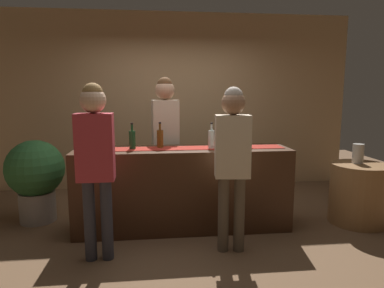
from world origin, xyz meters
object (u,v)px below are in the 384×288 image
wine_bottle_clear (211,139)px  vase_on_side_table (358,154)px  potted_plant_tall (36,175)px  customer_browsing (95,153)px  wine_bottle_amber (160,138)px  wine_glass_mid_counter (88,141)px  wine_glass_far_end (226,139)px  customer_sipping (232,152)px  wine_glass_near_customer (250,139)px  bartender (165,129)px  round_side_table (359,194)px  wine_bottle_green (132,139)px

wine_bottle_clear → vase_on_side_table: (1.83, 0.03, -0.21)m
potted_plant_tall → customer_browsing: bearing=-49.8°
wine_bottle_amber → vase_on_side_table: size_ratio=1.26×
wine_glass_mid_counter → customer_browsing: customer_browsing is taller
wine_bottle_amber → customer_browsing: (-0.61, -0.75, -0.03)m
wine_glass_far_end → potted_plant_tall: (-2.30, 0.47, -0.47)m
wine_glass_mid_counter → customer_sipping: bearing=-24.0°
customer_browsing → vase_on_side_table: customer_browsing is taller
wine_bottle_amber → wine_glass_mid_counter: bearing=-176.7°
wine_glass_near_customer → vase_on_side_table: bearing=1.1°
bartender → customer_sipping: size_ratio=1.09×
wine_glass_mid_counter → wine_glass_far_end: same height
wine_bottle_amber → wine_glass_far_end: bearing=-9.3°
wine_bottle_clear → wine_glass_far_end: (0.17, -0.01, -0.01)m
wine_bottle_clear → vase_on_side_table: 1.84m
wine_glass_far_end → wine_bottle_clear: bearing=176.6°
wine_glass_near_customer → potted_plant_tall: bearing=170.0°
wine_glass_mid_counter → wine_glass_far_end: (1.57, -0.08, 0.00)m
wine_glass_near_customer → round_side_table: wine_glass_near_customer is taller
bartender → wine_glass_far_end: bearing=128.3°
wine_glass_mid_counter → customer_sipping: (1.51, -0.67, -0.05)m
vase_on_side_table → bartender: bearing=165.7°
wine_glass_near_customer → wine_glass_far_end: (-0.28, -0.01, 0.00)m
wine_bottle_green → round_side_table: (2.74, -0.09, -0.70)m
wine_bottle_amber → customer_sipping: bearing=-45.8°
wine_glass_far_end → potted_plant_tall: wine_glass_far_end is taller
wine_glass_far_end → wine_glass_near_customer: bearing=2.7°
vase_on_side_table → wine_bottle_amber: bearing=178.0°
vase_on_side_table → potted_plant_tall: 3.99m
vase_on_side_table → wine_glass_near_customer: bearing=-178.9°
customer_sipping → round_side_table: 1.93m
wine_glass_far_end → customer_browsing: bearing=-155.3°
wine_glass_far_end → bartender: bartender is taller
customer_sipping → customer_browsing: (-1.31, -0.04, 0.02)m
wine_bottle_clear → customer_browsing: size_ratio=0.18×
wine_bottle_clear → wine_glass_mid_counter: 1.40m
wine_bottle_amber → bartender: bearing=81.4°
wine_bottle_green → customer_browsing: (-0.29, -0.69, -0.03)m
customer_browsing → potted_plant_tall: size_ratio=1.65×
wine_bottle_green → wine_glass_far_end: 1.08m
wine_bottle_green → bartender: bearing=55.5°
customer_sipping → vase_on_side_table: 1.84m
wine_glass_far_end → customer_sipping: size_ratio=0.09×
vase_on_side_table → potted_plant_tall: (-3.96, 0.43, -0.27)m
wine_glass_mid_counter → wine_glass_far_end: 1.57m
wine_bottle_amber → customer_sipping: size_ratio=0.18×
bartender → customer_browsing: size_ratio=1.06×
wine_bottle_clear → customer_sipping: bearing=-79.8°
wine_bottle_green → vase_on_side_table: wine_bottle_green is taller
wine_glass_near_customer → round_side_table: size_ratio=0.19×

